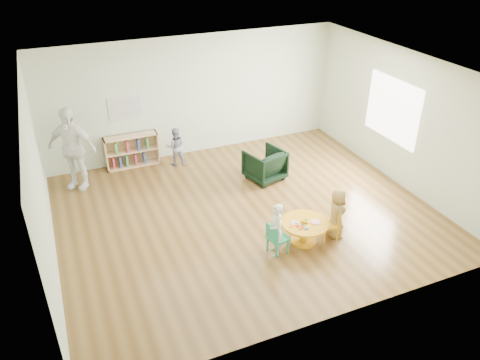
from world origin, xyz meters
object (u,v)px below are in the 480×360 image
(kid_chair_right, at_px, (331,223))
(armchair, at_px, (265,165))
(adult_caretaker, at_px, (72,149))
(child_left, at_px, (276,230))
(activity_table, at_px, (304,228))
(kid_chair_left, at_px, (276,238))
(child_right, at_px, (337,213))
(toddler, at_px, (176,147))
(bookshelf, at_px, (131,151))

(kid_chair_right, distance_m, armchair, 2.41)
(adult_caretaker, bearing_deg, child_left, -18.64)
(activity_table, distance_m, adult_caretaker, 5.00)
(activity_table, relative_size, kid_chair_left, 1.43)
(armchair, distance_m, child_right, 2.40)
(armchair, bearing_deg, toddler, -56.79)
(activity_table, bearing_deg, bookshelf, 117.97)
(kid_chair_left, relative_size, toddler, 0.63)
(child_left, bearing_deg, adult_caretaker, -134.21)
(bookshelf, height_order, child_right, child_right)
(child_right, bearing_deg, bookshelf, 52.61)
(child_left, bearing_deg, kid_chair_right, 98.50)
(kid_chair_left, bearing_deg, bookshelf, -170.52)
(kid_chair_right, bearing_deg, toddler, 34.76)
(bookshelf, distance_m, child_left, 4.49)
(adult_caretaker, bearing_deg, bookshelf, 56.77)
(kid_chair_left, bearing_deg, child_right, 80.43)
(kid_chair_right, bearing_deg, child_right, -67.45)
(kid_chair_left, distance_m, toddler, 3.88)
(child_left, bearing_deg, activity_table, 105.77)
(adult_caretaker, bearing_deg, kid_chair_left, -18.56)
(activity_table, relative_size, adult_caretaker, 0.46)
(activity_table, distance_m, toddler, 3.95)
(bookshelf, relative_size, child_left, 1.25)
(child_right, bearing_deg, kid_chair_right, 121.03)
(activity_table, height_order, armchair, armchair)
(child_left, xyz_separation_m, child_right, (1.21, 0.03, -0.00))
(child_right, bearing_deg, adult_caretaker, 67.01)
(adult_caretaker, bearing_deg, armchair, 15.46)
(armchair, xyz_separation_m, child_right, (0.26, -2.39, 0.13))
(bookshelf, xyz_separation_m, child_left, (1.58, -4.20, 0.11))
(child_left, relative_size, toddler, 1.05)
(kid_chair_right, relative_size, toddler, 0.62)
(kid_chair_right, distance_m, toddler, 4.20)
(child_left, height_order, adult_caretaker, adult_caretaker)
(kid_chair_right, xyz_separation_m, bookshelf, (-2.69, 4.19, 0.06))
(activity_table, height_order, child_left, child_left)
(child_right, distance_m, adult_caretaker, 5.46)
(activity_table, xyz_separation_m, kid_chair_left, (-0.60, -0.08, 0.02))
(child_left, distance_m, adult_caretaker, 4.65)
(toddler, xyz_separation_m, adult_caretaker, (-2.21, -0.17, 0.44))
(toddler, bearing_deg, kid_chair_left, 112.00)
(kid_chair_right, height_order, child_left, child_left)
(child_left, bearing_deg, toddler, -162.74)
(kid_chair_right, relative_size, child_right, 0.60)
(kid_chair_right, xyz_separation_m, child_left, (-1.11, -0.01, 0.18))
(child_left, relative_size, adult_caretaker, 0.54)
(child_right, bearing_deg, toddler, 44.68)
(armchair, height_order, adult_caretaker, adult_caretaker)
(bookshelf, bearing_deg, adult_caretaker, -156.72)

